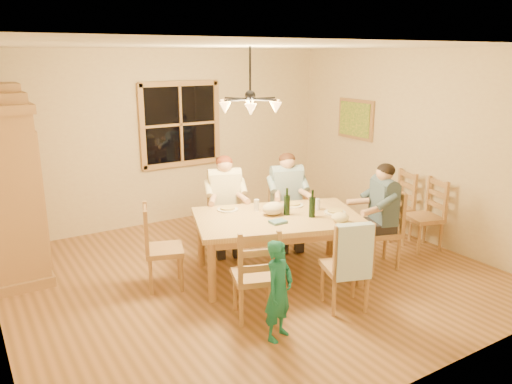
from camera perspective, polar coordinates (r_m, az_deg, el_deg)
floor at (r=6.22m, az=-0.61°, el=-9.37°), size 5.50×5.50×0.00m
ceiling at (r=5.65m, az=-0.69°, el=16.34°), size 5.50×5.00×0.02m
wall_back at (r=8.00m, az=-9.98°, el=6.13°), size 5.50×0.02×2.70m
wall_right at (r=7.55m, az=17.60°, el=5.11°), size 0.02×5.00×2.70m
window at (r=8.01m, az=-8.62°, el=7.65°), size 1.30×0.06×1.30m
painting at (r=8.32m, az=11.30°, el=8.16°), size 0.06×0.78×0.64m
chandelier at (r=5.67m, az=-0.67°, el=10.04°), size 0.77×0.68×0.71m
armoire at (r=6.64m, az=-26.52°, el=0.25°), size 0.66×1.40×2.30m
dining_table at (r=5.96m, az=2.52°, el=-3.67°), size 2.22×1.74×0.76m
chair_far_left at (r=6.82m, az=-3.50°, el=-4.37°), size 0.55×0.54×0.99m
chair_far_right at (r=7.01m, az=3.48°, el=-3.83°), size 0.55×0.54×0.99m
chair_near_left at (r=5.17m, az=-0.07°, el=-11.09°), size 0.55×0.54×0.99m
chair_near_right at (r=5.45m, az=10.07°, el=-9.90°), size 0.55×0.54×0.99m
chair_end_left at (r=5.90m, az=-10.35°, el=-7.88°), size 0.54×0.55×0.99m
chair_end_right at (r=6.55m, az=13.96°, el=-5.68°), size 0.54×0.55×0.99m
adult_woman at (r=6.66m, az=-3.58°, el=-0.01°), size 0.49×0.52×0.87m
adult_plaid_man at (r=6.85m, az=3.55°, el=0.42°), size 0.49×0.52×0.87m
adult_slate_man at (r=6.38m, az=14.27°, el=-1.16°), size 0.52×0.49×0.87m
towel at (r=5.13m, az=11.10°, el=-6.75°), size 0.39×0.22×0.58m
wine_bottle_a at (r=5.94m, az=3.55°, el=-1.08°), size 0.08×0.08×0.33m
wine_bottle_b at (r=5.88m, az=6.45°, el=-1.33°), size 0.08×0.08×0.33m
plate_woman at (r=6.15m, az=-3.26°, el=-2.01°), size 0.26×0.26×0.02m
plate_plaid at (r=6.34m, az=4.24°, el=-1.51°), size 0.26×0.26×0.02m
plate_slate at (r=6.11m, az=9.02°, el=-2.32°), size 0.26×0.26×0.02m
wine_glass_a at (r=6.11m, az=0.07°, el=-1.51°), size 0.06×0.06×0.14m
wine_glass_b at (r=6.19m, az=7.06°, el=-1.41°), size 0.06×0.06×0.14m
cap at (r=5.78m, az=9.60°, el=-2.88°), size 0.20×0.20×0.11m
napkin at (r=5.69m, az=2.53°, el=-3.42°), size 0.22×0.19×0.03m
cloth_bundle at (r=5.96m, az=2.00°, el=-1.89°), size 0.28×0.22×0.15m
child at (r=4.74m, az=2.63°, el=-11.17°), size 0.42×0.36×0.98m
chair_spare_front at (r=7.26m, az=18.48°, el=-3.94°), size 0.52×0.53×0.99m
chair_spare_back at (r=7.59m, az=15.45°, el=-2.86°), size 0.51×0.53×0.99m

